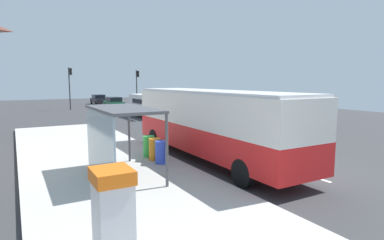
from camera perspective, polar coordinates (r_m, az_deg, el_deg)
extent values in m
cube|color=#38383A|center=(25.26, -7.25, -1.31)|extent=(56.00, 92.00, 0.04)
cube|color=beige|center=(12.07, -13.70, -10.16)|extent=(6.20, 30.00, 0.18)
cube|color=silver|center=(13.19, 19.99, -9.29)|extent=(0.16, 2.20, 0.01)
cube|color=silver|center=(16.74, 6.81, -5.48)|extent=(0.16, 2.20, 0.01)
cube|color=silver|center=(20.89, -1.36, -2.93)|extent=(0.16, 2.20, 0.01)
cube|color=silver|center=(25.35, -6.73, -1.21)|extent=(0.16, 2.20, 0.01)
cube|color=silver|center=(29.98, -10.46, -0.01)|extent=(0.16, 2.20, 0.01)
cube|color=silver|center=(34.72, -13.18, 0.87)|extent=(0.16, 2.20, 0.01)
cube|color=silver|center=(39.52, -15.24, 1.54)|extent=(0.16, 2.20, 0.01)
cube|color=red|center=(14.47, 3.47, -3.10)|extent=(2.55, 11.01, 1.15)
cube|color=silver|center=(14.30, 3.51, 2.03)|extent=(2.55, 11.01, 1.45)
cube|color=silver|center=(14.25, 3.53, 5.14)|extent=(2.43, 10.79, 0.12)
cube|color=black|center=(19.08, -5.55, 3.04)|extent=(2.30, 0.13, 1.22)
cube|color=black|center=(13.25, 0.33, 1.33)|extent=(0.12, 8.58, 1.10)
cylinder|color=black|center=(17.44, -6.76, -3.32)|extent=(0.28, 1.00, 1.00)
cylinder|color=black|center=(18.43, -0.28, -2.71)|extent=(0.28, 1.00, 1.00)
cylinder|color=black|center=(11.04, 9.20, -9.46)|extent=(0.28, 1.00, 1.00)
cylinder|color=black|center=(12.54, 17.31, -7.68)|extent=(0.28, 1.00, 1.00)
cube|color=white|center=(31.86, -8.04, 2.82)|extent=(2.11, 5.24, 1.96)
cube|color=black|center=(31.84, -8.05, 3.43)|extent=(2.10, 3.16, 0.44)
cylinder|color=black|center=(30.50, -4.99, 0.83)|extent=(0.23, 0.68, 0.68)
cylinder|color=black|center=(29.77, -8.11, 0.64)|extent=(0.23, 0.68, 0.68)
cylinder|color=black|center=(34.13, -7.92, 1.45)|extent=(0.23, 0.68, 0.68)
cylinder|color=black|center=(33.48, -10.76, 1.29)|extent=(0.23, 0.68, 0.68)
cube|color=black|center=(51.95, -16.50, 3.43)|extent=(1.84, 4.41, 0.60)
cube|color=black|center=(52.11, -16.57, 4.10)|extent=(1.60, 2.39, 0.60)
cylinder|color=black|center=(50.71, -15.18, 3.05)|extent=(0.21, 0.64, 0.64)
cylinder|color=black|center=(50.32, -16.99, 2.96)|extent=(0.21, 0.64, 0.64)
cylinder|color=black|center=(53.61, -16.01, 3.23)|extent=(0.21, 0.64, 0.64)
cylinder|color=black|center=(53.24, -17.73, 3.14)|extent=(0.21, 0.64, 0.64)
cube|color=#195933|center=(43.84, -13.98, 2.90)|extent=(1.86, 4.42, 0.60)
cube|color=black|center=(43.61, -13.94, 3.67)|extent=(1.62, 2.40, 0.60)
cylinder|color=black|center=(45.11, -15.47, 2.58)|extent=(0.21, 0.64, 0.64)
cylinder|color=black|center=(45.52, -13.46, 2.68)|extent=(0.21, 0.64, 0.64)
cylinder|color=black|center=(42.21, -14.52, 2.32)|extent=(0.21, 0.64, 0.64)
cylinder|color=black|center=(42.64, -12.38, 2.43)|extent=(0.21, 0.64, 0.64)
cube|color=silver|center=(6.03, -14.00, -18.59)|extent=(0.60, 0.70, 1.70)
cube|color=orange|center=(5.68, -14.30, -9.73)|extent=(0.66, 0.76, 0.24)
cube|color=black|center=(6.00, -11.12, -15.80)|extent=(0.03, 0.36, 0.44)
cylinder|color=blue|center=(13.36, -5.56, -5.81)|extent=(0.52, 0.52, 0.95)
cylinder|color=orange|center=(13.99, -6.74, -5.25)|extent=(0.52, 0.52, 0.95)
cylinder|color=green|center=(14.62, -7.81, -4.73)|extent=(0.52, 0.52, 0.95)
cylinder|color=#2D2D2D|center=(44.18, -9.98, 5.55)|extent=(0.14, 0.14, 5.11)
cube|color=black|center=(44.26, -9.76, 8.22)|extent=(0.24, 0.28, 0.84)
sphere|color=#360606|center=(44.30, -9.62, 8.58)|extent=(0.16, 0.16, 0.16)
sphere|color=#F2B20C|center=(44.30, -9.62, 8.22)|extent=(0.16, 0.16, 0.16)
sphere|color=black|center=(44.29, -9.61, 7.86)|extent=(0.16, 0.16, 0.16)
cylinder|color=#2D2D2D|center=(42.86, -21.28, 5.28)|extent=(0.14, 0.14, 5.34)
cube|color=black|center=(42.90, -21.12, 8.19)|extent=(0.24, 0.28, 0.84)
sphere|color=#360606|center=(42.93, -20.98, 8.57)|extent=(0.16, 0.16, 0.16)
sphere|color=#F2B20C|center=(42.92, -20.96, 8.20)|extent=(0.16, 0.16, 0.16)
sphere|color=black|center=(42.91, -20.94, 7.82)|extent=(0.16, 0.16, 0.16)
cube|color=#4C4C51|center=(11.56, -12.47, 1.96)|extent=(1.80, 4.00, 0.10)
cube|color=#8CA5B2|center=(11.51, -16.37, -4.22)|extent=(0.06, 3.80, 2.30)
cylinder|color=#4C4C51|center=(10.29, -4.58, -5.44)|extent=(0.10, 0.10, 2.44)
cylinder|color=#4C4C51|center=(13.77, -11.30, -2.38)|extent=(0.10, 0.10, 2.44)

